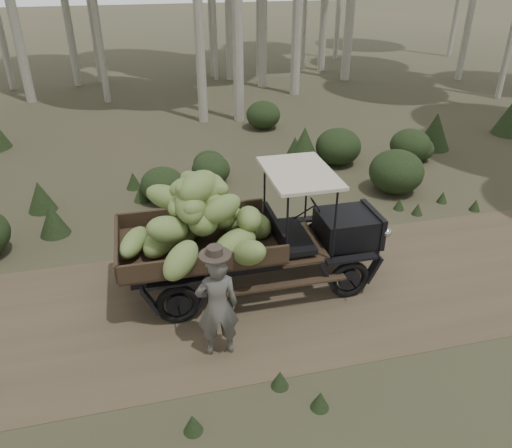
{
  "coord_description": "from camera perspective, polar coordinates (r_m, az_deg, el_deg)",
  "views": [
    {
      "loc": [
        -2.54,
        -7.21,
        5.67
      ],
      "look_at": [
        -0.65,
        0.5,
        1.31
      ],
      "focal_mm": 35.0,
      "sensor_mm": 36.0,
      "label": 1
    }
  ],
  "objects": [
    {
      "name": "undergrowth",
      "position": [
        10.43,
        -2.4,
        -0.72
      ],
      "size": [
        23.99,
        23.24,
        1.37
      ],
      "color": "#233319",
      "rests_on": "ground"
    },
    {
      "name": "farmer",
      "position": [
        7.72,
        -4.44,
        -9.21
      ],
      "size": [
        0.68,
        0.5,
        1.96
      ],
      "rotation": [
        0.0,
        0.0,
        3.1
      ],
      "color": "#4F4E48",
      "rests_on": "ground"
    },
    {
      "name": "ground",
      "position": [
        9.52,
        4.55,
        -7.92
      ],
      "size": [
        120.0,
        120.0,
        0.0
      ],
      "primitive_type": "plane",
      "color": "#473D2B",
      "rests_on": "ground"
    },
    {
      "name": "banana_truck",
      "position": [
        8.82,
        -3.5,
        0.05
      ],
      "size": [
        5.03,
        2.36,
        2.52
      ],
      "rotation": [
        0.0,
        0.0,
        -0.0
      ],
      "color": "black",
      "rests_on": "ground"
    },
    {
      "name": "dirt_track",
      "position": [
        9.52,
        4.55,
        -7.9
      ],
      "size": [
        70.0,
        4.0,
        0.01
      ],
      "primitive_type": "cube",
      "color": "brown",
      "rests_on": "ground"
    }
  ]
}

